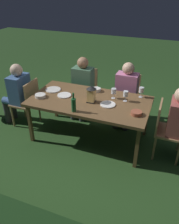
% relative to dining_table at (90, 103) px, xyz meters
% --- Properties ---
extents(ground_plane, '(16.00, 16.00, 0.00)m').
position_rel_dining_table_xyz_m(ground_plane, '(0.00, 0.00, -0.67)').
color(ground_plane, '#26471E').
extents(dining_table, '(1.88, 0.99, 0.72)m').
position_rel_dining_table_xyz_m(dining_table, '(0.00, 0.00, 0.00)').
color(dining_table, brown).
rests_on(dining_table, ground).
extents(chair_side_left_b, '(0.42, 0.40, 0.87)m').
position_rel_dining_table_xyz_m(chair_side_left_b, '(0.42, -0.89, -0.19)').
color(chair_side_left_b, '#9E7A51').
rests_on(chair_side_left_b, ground).
extents(person_in_green, '(0.38, 0.47, 1.15)m').
position_rel_dining_table_xyz_m(person_in_green, '(0.42, -0.69, -0.04)').
color(person_in_green, '#4C7A5B').
rests_on(person_in_green, ground).
extents(chair_side_left_a, '(0.42, 0.40, 0.87)m').
position_rel_dining_table_xyz_m(chair_side_left_a, '(-0.42, -0.89, -0.19)').
color(chair_side_left_a, '#9E7A51').
rests_on(chair_side_left_a, ground).
extents(person_in_pink, '(0.38, 0.47, 1.15)m').
position_rel_dining_table_xyz_m(person_in_pink, '(-0.42, -0.69, -0.04)').
color(person_in_pink, '#C675A3').
rests_on(person_in_pink, ground).
extents(chair_head_near, '(0.40, 0.42, 0.87)m').
position_rel_dining_table_xyz_m(chair_head_near, '(-1.19, 0.00, -0.19)').
color(chair_head_near, '#9E7A51').
rests_on(chair_head_near, ground).
extents(chair_head_far, '(0.40, 0.42, 0.87)m').
position_rel_dining_table_xyz_m(chair_head_far, '(1.19, 0.00, -0.19)').
color(chair_head_far, '#9E7A51').
rests_on(chair_head_far, ground).
extents(person_in_blue, '(0.48, 0.38, 1.15)m').
position_rel_dining_table_xyz_m(person_in_blue, '(1.38, 0.00, -0.04)').
color(person_in_blue, '#426699').
rests_on(person_in_blue, ground).
extents(lantern_centerpiece, '(0.15, 0.15, 0.27)m').
position_rel_dining_table_xyz_m(lantern_centerpiece, '(-0.05, 0.04, 0.20)').
color(lantern_centerpiece, black).
rests_on(lantern_centerpiece, dining_table).
extents(green_bottle_on_table, '(0.07, 0.07, 0.29)m').
position_rel_dining_table_xyz_m(green_bottle_on_table, '(0.08, 0.40, 0.16)').
color(green_bottle_on_table, '#1E5B2D').
rests_on(green_bottle_on_table, dining_table).
extents(wine_glass_a, '(0.08, 0.08, 0.17)m').
position_rel_dining_table_xyz_m(wine_glass_a, '(-0.53, -0.17, 0.17)').
color(wine_glass_a, silver).
rests_on(wine_glass_a, dining_table).
extents(wine_glass_b, '(0.08, 0.08, 0.17)m').
position_rel_dining_table_xyz_m(wine_glass_b, '(-0.73, -0.39, 0.17)').
color(wine_glass_b, silver).
rests_on(wine_glass_b, dining_table).
extents(wine_glass_c, '(0.08, 0.08, 0.17)m').
position_rel_dining_table_xyz_m(wine_glass_c, '(-0.33, -0.20, 0.17)').
color(wine_glass_c, silver).
rests_on(wine_glass_c, dining_table).
extents(plate_a, '(0.22, 0.22, 0.01)m').
position_rel_dining_table_xyz_m(plate_a, '(0.44, -0.00, 0.06)').
color(plate_a, white).
rests_on(plate_a, dining_table).
extents(plate_b, '(0.23, 0.23, 0.01)m').
position_rel_dining_table_xyz_m(plate_b, '(-0.31, 0.05, 0.06)').
color(plate_b, white).
rests_on(plate_b, dining_table).
extents(plate_c, '(0.26, 0.26, 0.01)m').
position_rel_dining_table_xyz_m(plate_c, '(0.72, -0.13, 0.06)').
color(plate_c, silver).
rests_on(plate_c, dining_table).
extents(bowl_olives, '(0.14, 0.14, 0.06)m').
position_rel_dining_table_xyz_m(bowl_olives, '(0.01, -0.35, 0.08)').
color(bowl_olives, silver).
rests_on(bowl_olives, dining_table).
extents(bowl_bread, '(0.16, 0.16, 0.05)m').
position_rel_dining_table_xyz_m(bowl_bread, '(-0.77, 0.18, 0.08)').
color(bowl_bread, '#9E5138').
rests_on(bowl_bread, dining_table).
extents(bowl_salad, '(0.17, 0.17, 0.05)m').
position_rel_dining_table_xyz_m(bowl_salad, '(0.77, 0.19, 0.08)').
color(bowl_salad, silver).
rests_on(bowl_salad, dining_table).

